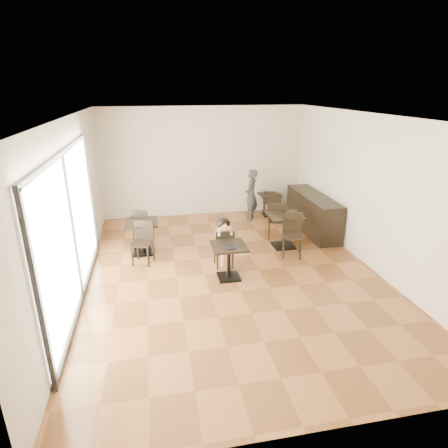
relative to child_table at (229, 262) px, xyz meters
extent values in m
cube|color=brown|center=(0.12, 0.21, -0.37)|extent=(6.00, 8.00, 0.01)
cube|color=white|center=(0.12, 0.21, 2.83)|extent=(6.00, 8.00, 0.01)
cube|color=silver|center=(0.12, 4.21, 1.23)|extent=(6.00, 0.01, 3.20)
cube|color=silver|center=(0.12, -3.79, 1.23)|extent=(6.00, 0.01, 3.20)
cube|color=silver|center=(-2.88, 0.21, 1.23)|extent=(0.01, 8.00, 3.20)
cube|color=silver|center=(3.12, 0.21, 1.23)|extent=(0.01, 8.00, 3.20)
cube|color=white|center=(-2.85, -0.29, 1.03)|extent=(0.04, 4.50, 2.60)
cylinder|color=black|center=(0.00, -0.10, 0.37)|extent=(0.25, 0.25, 0.01)
imported|color=#353438|center=(1.38, 3.44, 0.38)|extent=(0.53, 0.64, 1.49)
cube|color=black|center=(2.77, 2.21, 0.13)|extent=(0.60, 2.40, 1.00)
camera|label=1|loc=(-1.41, -6.71, 3.34)|focal=30.00mm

